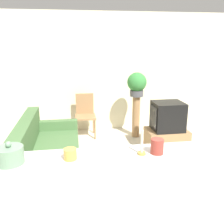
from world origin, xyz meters
name	(u,v)px	position (x,y,z in m)	size (l,w,h in m)	color
wall_back	(75,74)	(0.00, 3.43, 1.35)	(9.00, 0.06, 2.70)	beige
couch	(47,156)	(-0.50, 1.41, 0.30)	(0.91, 1.92, 0.87)	#476B3D
tv_stand	(166,140)	(1.68, 1.92, 0.22)	(0.77, 0.52, 0.44)	#9E754C
television	(167,116)	(1.68, 1.92, 0.71)	(0.57, 0.49, 0.53)	black
wooden_chair	(85,113)	(0.19, 3.03, 0.53)	(0.44, 0.44, 0.94)	#9E754C
plant_stand	(136,117)	(1.30, 2.79, 0.46)	(0.17, 0.17, 0.92)	#9E754C
potted_plant	(137,84)	(1.30, 2.79, 1.19)	(0.41, 0.41, 0.51)	#4C4C51
foreground_counter	(82,213)	(0.00, -0.39, 0.55)	(2.44, 0.44, 1.09)	beige
decorative_bowl	(10,155)	(-0.56, -0.39, 1.16)	(0.23, 0.23, 0.19)	gray
candle_jar	(70,154)	(-0.08, -0.39, 1.14)	(0.11, 0.11, 0.09)	gold
candlestick	(142,147)	(0.54, -0.39, 1.16)	(0.07, 0.07, 0.22)	#B7933D
coffee_tin	(157,146)	(0.67, -0.39, 1.16)	(0.11, 0.11, 0.13)	#99382D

